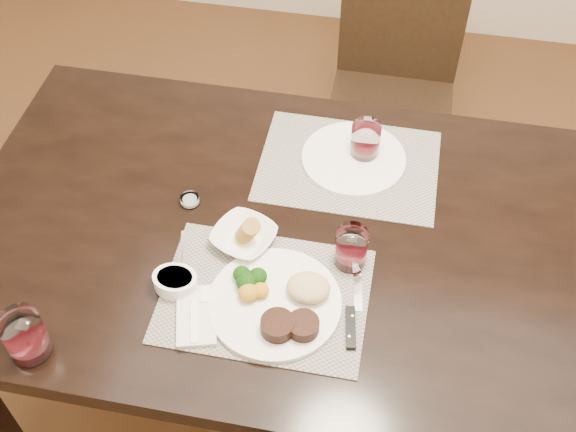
% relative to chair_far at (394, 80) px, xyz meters
% --- Properties ---
extents(ground_plane, '(4.50, 4.50, 0.00)m').
position_rel_chair_far_xyz_m(ground_plane, '(0.00, -0.93, -0.50)').
color(ground_plane, '#4A2E17').
rests_on(ground_plane, ground).
extents(dining_table, '(2.00, 1.00, 0.75)m').
position_rel_chair_far_xyz_m(dining_table, '(0.00, -0.93, 0.16)').
color(dining_table, black).
rests_on(dining_table, ground).
extents(chair_far, '(0.42, 0.42, 0.90)m').
position_rel_chair_far_xyz_m(chair_far, '(0.00, 0.00, 0.00)').
color(chair_far, black).
rests_on(chair_far, ground).
extents(placemat_near, '(0.46, 0.34, 0.00)m').
position_rel_chair_far_xyz_m(placemat_near, '(-0.21, -1.13, 0.25)').
color(placemat_near, gray).
rests_on(placemat_near, dining_table).
extents(placemat_far, '(0.46, 0.34, 0.00)m').
position_rel_chair_far_xyz_m(placemat_far, '(-0.08, -0.69, 0.25)').
color(placemat_far, gray).
rests_on(placemat_far, dining_table).
extents(dinner_plate, '(0.30, 0.30, 0.05)m').
position_rel_chair_far_xyz_m(dinner_plate, '(-0.17, -1.15, 0.27)').
color(dinner_plate, white).
rests_on(dinner_plate, placemat_near).
extents(napkin_fork, '(0.12, 0.17, 0.02)m').
position_rel_chair_far_xyz_m(napkin_fork, '(-0.34, -1.21, 0.26)').
color(napkin_fork, white).
rests_on(napkin_fork, placemat_near).
extents(steak_knife, '(0.04, 0.25, 0.01)m').
position_rel_chair_far_xyz_m(steak_knife, '(-0.01, -1.15, 0.26)').
color(steak_knife, white).
rests_on(steak_knife, placemat_near).
extents(cracker_bowl, '(0.18, 0.18, 0.06)m').
position_rel_chair_far_xyz_m(cracker_bowl, '(-0.29, -0.99, 0.27)').
color(cracker_bowl, white).
rests_on(cracker_bowl, placemat_near).
extents(sauce_ramekin, '(0.10, 0.15, 0.08)m').
position_rel_chair_far_xyz_m(sauce_ramekin, '(-0.41, -1.14, 0.27)').
color(sauce_ramekin, white).
rests_on(sauce_ramekin, placemat_near).
extents(wine_glass_near, '(0.07, 0.07, 0.10)m').
position_rel_chair_far_xyz_m(wine_glass_near, '(-0.04, -1.00, 0.30)').
color(wine_glass_near, white).
rests_on(wine_glass_near, placemat_near).
extents(far_plate, '(0.27, 0.27, 0.01)m').
position_rel_chair_far_xyz_m(far_plate, '(-0.07, -0.67, 0.26)').
color(far_plate, white).
rests_on(far_plate, placemat_far).
extents(wine_glass_far, '(0.08, 0.08, 0.10)m').
position_rel_chair_far_xyz_m(wine_glass_far, '(-0.05, -0.65, 0.30)').
color(wine_glass_far, white).
rests_on(wine_glass_far, placemat_far).
extents(wine_glass_side, '(0.09, 0.09, 0.12)m').
position_rel_chair_far_xyz_m(wine_glass_side, '(-0.66, -1.35, 0.30)').
color(wine_glass_side, white).
rests_on(wine_glass_side, dining_table).
extents(salt_cellar, '(0.05, 0.05, 0.02)m').
position_rel_chair_far_xyz_m(salt_cellar, '(-0.45, -0.89, 0.26)').
color(salt_cellar, white).
rests_on(salt_cellar, dining_table).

